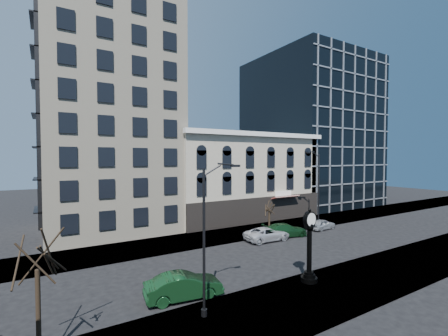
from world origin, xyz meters
TOP-DOWN VIEW (x-y plane):
  - ground at (0.00, 0.00)m, footprint 160.00×160.00m
  - sidewalk_far at (0.00, 8.00)m, footprint 160.00×6.00m
  - sidewalk_near at (0.00, -8.00)m, footprint 160.00×6.00m
  - cream_tower at (-6.11, 18.88)m, footprint 15.90×15.40m
  - victorian_row at (12.00, 15.89)m, footprint 22.60×11.19m
  - glass_office at (32.00, 20.91)m, footprint 20.00×20.15m
  - street_clock at (2.92, -6.34)m, footprint 1.19×1.19m
  - street_lamp_near at (-5.06, -6.74)m, footprint 2.26×0.65m
  - street_lamp_far at (17.22, 6.14)m, footprint 2.57×0.51m
  - bare_tree_near at (-13.60, -6.37)m, footprint 3.85×3.85m
  - bare_tree_far at (9.67, 6.26)m, footprint 2.54×2.54m
  - car_near_b at (-5.75, -3.88)m, footprint 5.14×2.39m
  - car_far_a at (7.39, 3.86)m, footprint 5.30×2.61m
  - car_far_b at (10.20, 4.08)m, footprint 5.55×3.14m
  - car_far_c at (16.51, 4.22)m, footprint 4.02×1.92m

SIDE VIEW (x-z plane):
  - ground at x=0.00m, z-range 0.00..0.00m
  - sidewalk_far at x=0.00m, z-range 0.00..0.12m
  - sidewalk_near at x=0.00m, z-range 0.00..0.12m
  - car_far_c at x=16.51m, z-range 0.00..1.33m
  - car_far_a at x=7.39m, z-range 0.00..1.44m
  - car_far_b at x=10.20m, z-range 0.00..1.52m
  - car_near_b at x=-5.75m, z-range 0.00..1.63m
  - street_clock at x=2.92m, z-range -0.13..5.13m
  - bare_tree_far at x=9.67m, z-range 1.22..5.57m
  - bare_tree_near at x=-13.60m, z-range 1.81..8.42m
  - victorian_row at x=12.00m, z-range -0.25..12.25m
  - street_lamp_near at x=-5.06m, z-range 2.36..11.13m
  - street_lamp_far at x=17.22m, z-range 2.65..12.57m
  - glass_office at x=32.00m, z-range 0.00..28.00m
  - cream_tower at x=-6.11m, z-range -1.93..40.57m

